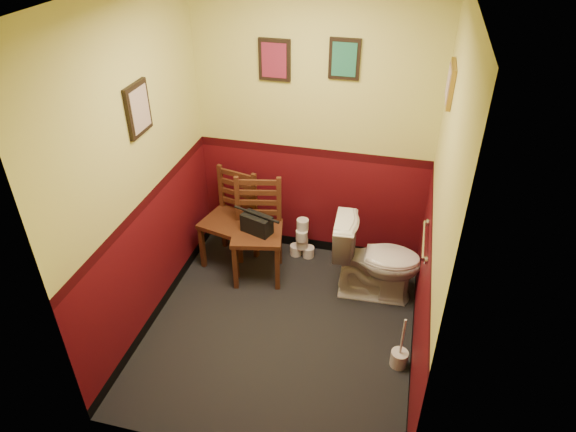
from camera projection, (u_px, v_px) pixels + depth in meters
The scene contains 16 objects.
floor at pixel (281, 328), 4.42m from camera, with size 2.20×2.40×0.00m, color black.
wall_back at pixel (313, 128), 4.66m from camera, with size 2.20×2.70×0.00m, color #530B12.
wall_front at pixel (222, 306), 2.71m from camera, with size 2.20×2.70×0.00m, color #530B12.
wall_left at pixel (140, 176), 3.90m from camera, with size 2.40×2.70×0.00m, color #530B12.
wall_right at pixel (437, 214), 3.46m from camera, with size 2.40×2.70×0.00m, color #530B12.
grab_bar at pixel (425, 240), 3.89m from camera, with size 0.05×0.56×0.06m.
framed_print_back_a at pixel (274, 60), 4.38m from camera, with size 0.28×0.04×0.36m.
framed_print_back_b at pixel (344, 59), 4.23m from camera, with size 0.26×0.04×0.34m.
framed_print_left at pixel (138, 109), 3.71m from camera, with size 0.04×0.30×0.38m.
framed_print_right at pixel (450, 84), 3.57m from camera, with size 0.04×0.34×0.28m.
toilet at pixel (377, 260), 4.59m from camera, with size 0.44×0.80×0.78m, color white.
toilet_brush at pixel (399, 358), 4.05m from camera, with size 0.14×0.14×0.49m.
chair_left at pixel (230, 219), 4.98m from camera, with size 0.54×0.54×0.96m.
chair_right at pixel (258, 231), 4.80m from camera, with size 0.54×0.54×0.98m.
handbag at pixel (257, 224), 4.70m from camera, with size 0.31×0.23×0.21m.
tp_stack at pixel (302, 241), 5.18m from camera, with size 0.25×0.15×0.44m.
Camera 1 is at (0.82, -3.06, 3.24)m, focal length 32.00 mm.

